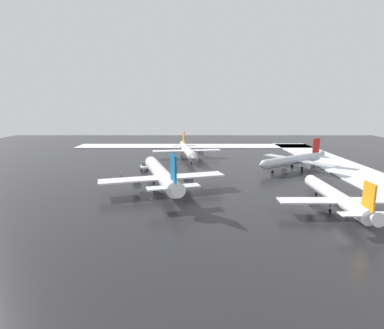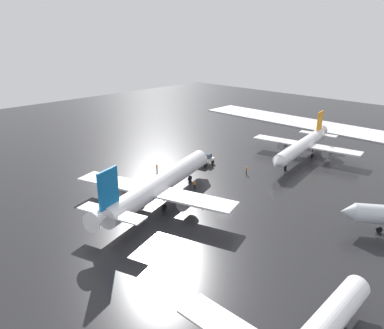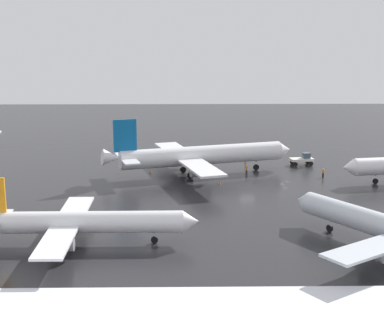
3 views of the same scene
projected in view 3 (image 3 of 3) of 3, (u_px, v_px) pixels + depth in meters
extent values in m
plane|color=#232326|center=(247.00, 186.00, 102.18)|extent=(240.00, 240.00, 0.00)
cube|color=white|center=(306.00, 325.00, 53.38)|extent=(152.00, 16.00, 0.31)
cylinder|color=white|center=(203.00, 155.00, 109.97)|extent=(31.04, 12.42, 3.55)
cone|color=white|center=(284.00, 150.00, 114.96)|extent=(3.37, 3.95, 3.37)
cone|color=white|center=(112.00, 158.00, 104.78)|extent=(4.44, 3.97, 3.45)
cube|color=white|center=(174.00, 149.00, 117.08)|extent=(8.31, 14.33, 0.38)
cylinder|color=gray|center=(179.00, 156.00, 115.52)|extent=(4.00, 3.02, 2.09)
cube|color=white|center=(201.00, 168.00, 101.15)|extent=(8.31, 14.33, 0.38)
cylinder|color=gray|center=(200.00, 171.00, 103.47)|extent=(4.00, 3.02, 2.09)
cube|color=#0C5999|center=(125.00, 136.00, 104.67)|extent=(4.11, 1.56, 5.85)
cube|color=white|center=(123.00, 155.00, 108.54)|extent=(4.04, 5.58, 0.25)
cube|color=white|center=(130.00, 161.00, 102.71)|extent=(4.04, 5.58, 0.25)
cylinder|color=black|center=(256.00, 160.00, 113.55)|extent=(0.25, 0.25, 0.73)
cylinder|color=black|center=(256.00, 167.00, 113.88)|extent=(1.21, 0.68, 1.15)
cylinder|color=black|center=(183.00, 162.00, 111.53)|extent=(0.25, 0.25, 0.73)
cylinder|color=black|center=(183.00, 170.00, 111.86)|extent=(1.21, 0.68, 1.15)
cylinder|color=black|center=(190.00, 167.00, 107.25)|extent=(0.25, 0.25, 0.73)
cylinder|color=black|center=(190.00, 175.00, 107.59)|extent=(1.21, 0.68, 1.15)
cone|color=silver|center=(303.00, 201.00, 82.22)|extent=(3.57, 3.38, 2.87)
cube|color=silver|center=(368.00, 249.00, 64.58)|extent=(11.75, 9.73, 0.32)
cylinder|color=gray|center=(375.00, 252.00, 66.13)|extent=(3.17, 3.50, 1.78)
cylinder|color=black|center=(330.00, 219.00, 78.47)|extent=(0.21, 0.21, 0.62)
cylinder|color=black|center=(330.00, 228.00, 78.76)|extent=(0.81, 0.98, 0.98)
cylinder|color=white|center=(86.00, 222.00, 73.75)|extent=(24.54, 2.97, 2.78)
cone|color=white|center=(191.00, 221.00, 74.04)|extent=(1.98, 2.66, 2.64)
cube|color=white|center=(75.00, 209.00, 80.28)|extent=(3.68, 10.65, 0.29)
cylinder|color=gray|center=(77.00, 218.00, 78.88)|extent=(2.79, 1.66, 1.63)
cube|color=white|center=(56.00, 243.00, 67.21)|extent=(3.68, 10.65, 0.29)
cylinder|color=gray|center=(62.00, 244.00, 69.00)|extent=(2.79, 1.66, 1.63)
cube|color=white|center=(1.00, 214.00, 75.82)|extent=(2.16, 3.94, 0.20)
cylinder|color=black|center=(154.00, 231.00, 74.21)|extent=(0.20, 0.20, 0.57)
cylinder|color=black|center=(155.00, 240.00, 74.47)|extent=(0.90, 0.29, 0.90)
cylinder|color=black|center=(69.00, 227.00, 75.72)|extent=(0.20, 0.20, 0.57)
cylinder|color=black|center=(70.00, 236.00, 75.98)|extent=(0.90, 0.29, 0.90)
cylinder|color=black|center=(64.00, 236.00, 72.21)|extent=(0.20, 0.20, 0.57)
cylinder|color=black|center=(65.00, 245.00, 72.47)|extent=(0.90, 0.29, 0.90)
cone|color=white|center=(349.00, 167.00, 102.13)|extent=(2.60, 3.24, 2.94)
cylinder|color=black|center=(376.00, 174.00, 103.28)|extent=(0.22, 0.22, 0.64)
cylinder|color=black|center=(375.00, 181.00, 103.57)|extent=(1.04, 0.47, 1.00)
cube|color=silver|center=(302.00, 159.00, 118.19)|extent=(4.87, 2.84, 0.50)
cube|color=#3F5160|center=(306.00, 155.00, 118.16)|extent=(1.60, 1.69, 1.10)
cylinder|color=black|center=(307.00, 162.00, 119.55)|extent=(0.94, 0.45, 0.90)
cylinder|color=black|center=(311.00, 164.00, 117.64)|extent=(0.94, 0.45, 0.90)
cylinder|color=black|center=(292.00, 162.00, 119.05)|extent=(0.94, 0.45, 0.90)
cylinder|color=black|center=(295.00, 164.00, 117.14)|extent=(0.94, 0.45, 0.90)
cylinder|color=black|center=(323.00, 175.00, 108.25)|extent=(0.16, 0.16, 0.85)
cylinder|color=black|center=(323.00, 175.00, 108.16)|extent=(0.16, 0.16, 0.85)
cylinder|color=orange|center=(323.00, 171.00, 108.05)|extent=(0.36, 0.36, 0.62)
sphere|color=tan|center=(323.00, 169.00, 107.95)|extent=(0.24, 0.24, 0.24)
cylinder|color=black|center=(247.00, 172.00, 110.52)|extent=(0.16, 0.16, 0.85)
cylinder|color=black|center=(246.00, 172.00, 110.56)|extent=(0.16, 0.16, 0.85)
cylinder|color=orange|center=(247.00, 168.00, 110.38)|extent=(0.36, 0.36, 0.62)
sphere|color=tan|center=(247.00, 166.00, 110.29)|extent=(0.24, 0.24, 0.24)
cylinder|color=black|center=(246.00, 158.00, 122.99)|extent=(0.16, 0.16, 0.85)
cylinder|color=black|center=(245.00, 158.00, 122.94)|extent=(0.16, 0.16, 0.85)
cylinder|color=orange|center=(246.00, 155.00, 122.80)|extent=(0.36, 0.36, 0.62)
sphere|color=tan|center=(246.00, 153.00, 122.71)|extent=(0.24, 0.24, 0.24)
cone|color=orange|center=(150.00, 172.00, 111.70)|extent=(0.36, 0.36, 0.55)
cone|color=orange|center=(220.00, 183.00, 103.45)|extent=(0.36, 0.36, 0.55)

